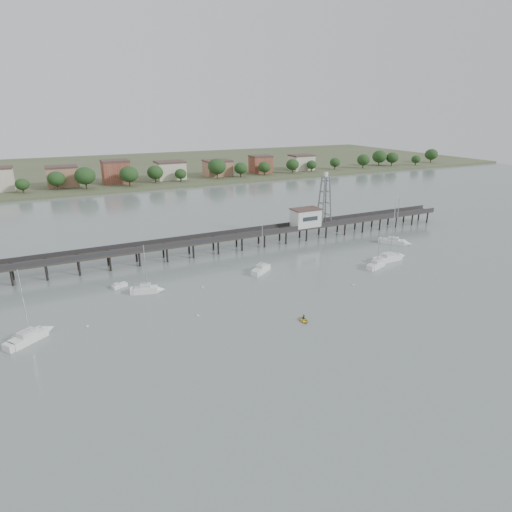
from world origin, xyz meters
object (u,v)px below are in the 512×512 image
(pier, at_px, (227,237))
(sailboat_a, at_px, (35,335))
(sailboat_b, at_px, (150,290))
(sailboat_e, at_px, (398,242))
(sailboat_c, at_px, (379,264))
(sailboat_d, at_px, (393,257))
(white_tender, at_px, (119,286))
(sailboat_f, at_px, (263,268))
(yellow_dinghy, at_px, (304,321))
(lattice_tower, at_px, (325,201))

(pier, bearing_deg, sailboat_a, -148.24)
(sailboat_b, height_order, sailboat_e, sailboat_e)
(pier, bearing_deg, sailboat_c, -44.49)
(sailboat_d, relative_size, white_tender, 4.41)
(pier, distance_m, sailboat_a, 56.22)
(sailboat_d, relative_size, sailboat_f, 1.27)
(sailboat_e, bearing_deg, sailboat_f, -127.90)
(sailboat_d, xyz_separation_m, yellow_dinghy, (-38.89, -18.65, -0.63))
(sailboat_a, bearing_deg, sailboat_d, -33.71)
(pier, distance_m, lattice_tower, 32.34)
(sailboat_d, distance_m, sailboat_f, 34.62)
(lattice_tower, relative_size, yellow_dinghy, 5.83)
(pier, xyz_separation_m, yellow_dinghy, (-3.36, -44.48, -3.79))
(sailboat_e, bearing_deg, yellow_dinghy, -100.62)
(sailboat_f, bearing_deg, sailboat_e, -32.61)
(sailboat_d, distance_m, yellow_dinghy, 43.14)
(yellow_dinghy, bearing_deg, sailboat_b, 137.87)
(sailboat_a, bearing_deg, yellow_dinghy, -54.86)
(pier, distance_m, sailboat_b, 32.17)
(lattice_tower, xyz_separation_m, sailboat_b, (-57.25, -19.03, -10.45))
(white_tender, bearing_deg, pier, 0.98)
(sailboat_c, height_order, sailboat_b, sailboat_c)
(sailboat_c, bearing_deg, sailboat_a, 162.02)
(sailboat_d, distance_m, white_tender, 67.91)
(sailboat_f, relative_size, white_tender, 3.47)
(lattice_tower, bearing_deg, pier, -180.00)
(sailboat_b, relative_size, sailboat_a, 0.82)
(pier, xyz_separation_m, sailboat_b, (-25.75, -19.03, -3.14))
(sailboat_b, distance_m, sailboat_d, 61.66)
(lattice_tower, distance_m, yellow_dinghy, 57.60)
(lattice_tower, xyz_separation_m, sailboat_f, (-29.72, -18.16, -10.45))
(yellow_dinghy, bearing_deg, pier, 92.21)
(white_tender, bearing_deg, lattice_tower, -10.13)
(sailboat_a, distance_m, sailboat_d, 83.34)
(sailboat_b, distance_m, sailboat_a, 24.37)
(white_tender, bearing_deg, sailboat_e, -24.43)
(lattice_tower, relative_size, sailboat_d, 1.00)
(pier, height_order, lattice_tower, lattice_tower)
(white_tender, xyz_separation_m, yellow_dinghy, (27.85, -31.18, -0.39))
(sailboat_c, bearing_deg, sailboat_e, 14.69)
(sailboat_b, xyz_separation_m, yellow_dinghy, (22.39, -25.45, -0.65))
(sailboat_a, xyz_separation_m, white_tender, (16.52, 16.24, -0.25))
(lattice_tower, height_order, yellow_dinghy, lattice_tower)
(lattice_tower, relative_size, sailboat_b, 1.40)
(lattice_tower, relative_size, sailboat_f, 1.28)
(pier, relative_size, sailboat_d, 9.70)
(sailboat_b, height_order, sailboat_f, sailboat_f)
(sailboat_b, bearing_deg, pier, 51.91)
(sailboat_a, xyz_separation_m, sailboat_f, (49.50, 11.39, 0.01))
(pier, bearing_deg, sailboat_b, -143.53)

